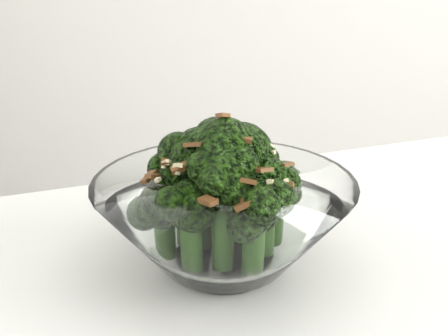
{
  "coord_description": "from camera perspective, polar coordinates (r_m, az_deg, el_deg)",
  "views": [
    {
      "loc": [
        -0.35,
        -0.16,
        0.99
      ],
      "look_at": [
        -0.36,
        0.23,
        0.84
      ],
      "focal_mm": 40.0,
      "sensor_mm": 36.0,
      "label": 1
    }
  ],
  "objects": [
    {
      "name": "broccoli_dish",
      "position": [
        0.43,
        -0.06,
        -4.84
      ],
      "size": [
        0.22,
        0.22,
        0.14
      ],
      "color": "white",
      "rests_on": "table"
    }
  ]
}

